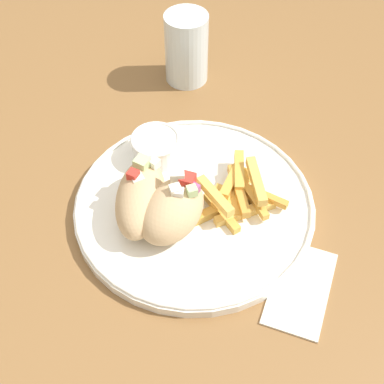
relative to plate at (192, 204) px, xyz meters
The scene contains 8 objects.
table 0.08m from the plate, behind, with size 1.55×1.55×0.78m.
napkin 0.18m from the plate, 95.56° to the right, with size 0.14×0.10×0.00m.
plate is the anchor object (origin of this frame).
pita_sandwich_near 0.06m from the plate, behind, with size 0.11×0.08×0.07m.
pita_sandwich_far 0.08m from the plate, 142.19° to the left, with size 0.14×0.12×0.07m.
fries_pile 0.06m from the plate, 48.48° to the right, with size 0.13×0.11×0.04m.
sauce_ramekin 0.10m from the plate, 69.22° to the left, with size 0.07×0.07×0.04m.
water_glass 0.28m from the plate, 39.59° to the left, with size 0.07×0.07×0.12m.
Camera 1 is at (-0.31, -0.27, 1.34)m, focal length 50.00 mm.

